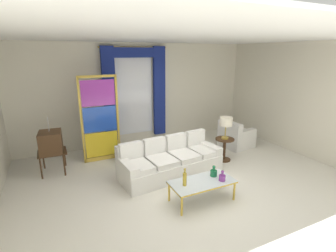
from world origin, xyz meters
TOP-DOWN VIEW (x-y plane):
  - ground_plane at (0.00, 0.00)m, footprint 16.00×16.00m
  - wall_rear at (0.00, 3.06)m, footprint 8.00×0.12m
  - wall_right at (3.66, 0.60)m, footprint 0.12×7.00m
  - ceiling_slab at (0.00, 0.80)m, footprint 8.00×7.60m
  - curtained_window at (-0.18, 2.89)m, footprint 2.00×0.17m
  - couch_white_long at (-0.17, 0.59)m, footprint 2.41×1.13m
  - coffee_table at (-0.11, -0.71)m, footprint 1.21×0.58m
  - bottle_blue_decanter at (-0.48, -0.71)m, footprint 0.07×0.07m
  - bottle_crystal_tall at (0.24, -0.86)m, footprint 0.12×0.12m
  - bottle_amber_squat at (0.20, -0.64)m, footprint 0.13×0.13m
  - vintage_tv at (-2.60, 1.80)m, footprint 0.62×0.63m
  - armchair_white at (2.36, 1.31)m, footprint 0.92×0.91m
  - stained_glass_divider at (-1.41, 2.03)m, footprint 0.95×0.05m
  - peacock_figurine at (-0.93, 1.71)m, footprint 0.44×0.60m
  - round_side_table at (1.45, 0.64)m, footprint 0.48×0.48m
  - table_lamp_brass at (1.45, 0.64)m, footprint 0.32×0.32m

SIDE VIEW (x-z plane):
  - ground_plane at x=0.00m, z-range 0.00..0.00m
  - peacock_figurine at x=-0.93m, z-range -0.03..0.47m
  - armchair_white at x=2.36m, z-range -0.11..0.69m
  - couch_white_long at x=-0.17m, z-range -0.12..0.74m
  - round_side_table at x=1.45m, z-range 0.06..0.65m
  - coffee_table at x=-0.11m, z-range 0.17..0.58m
  - bottle_crystal_tall at x=0.24m, z-range 0.37..0.58m
  - bottle_amber_squat at x=0.20m, z-range 0.37..0.59m
  - bottle_blue_decanter at x=-0.48m, z-range 0.38..0.72m
  - vintage_tv at x=-2.60m, z-range 0.06..1.40m
  - table_lamp_brass at x=1.45m, z-range 0.74..1.31m
  - stained_glass_divider at x=-1.41m, z-range -0.04..2.16m
  - wall_rear at x=0.00m, z-range 0.00..3.00m
  - wall_right at x=3.66m, z-range 0.00..3.00m
  - curtained_window at x=-0.18m, z-range 0.39..3.09m
  - ceiling_slab at x=0.00m, z-range 3.00..3.04m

